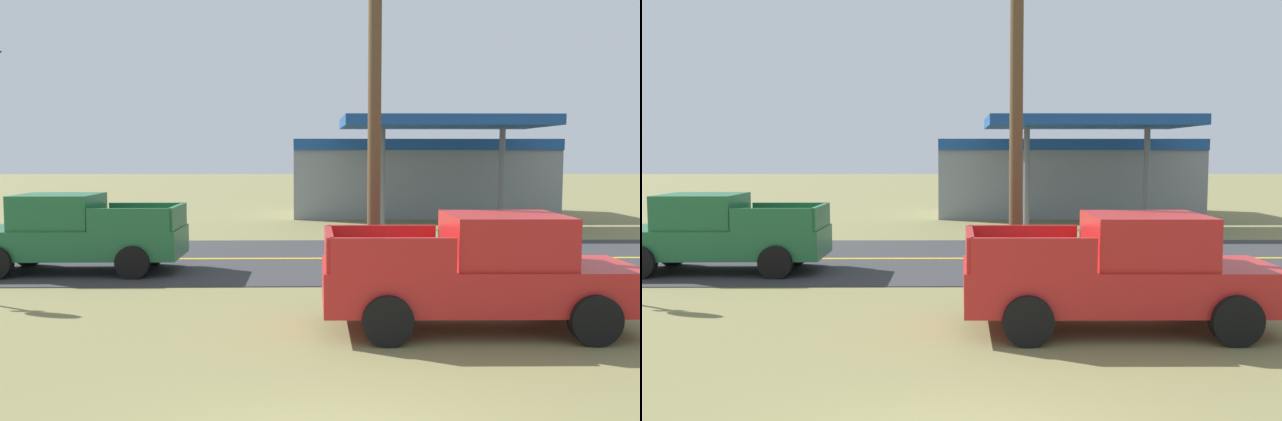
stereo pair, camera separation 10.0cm
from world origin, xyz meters
TOP-DOWN VIEW (x-y plane):
  - road_asphalt at (0.00, 13.00)m, footprint 140.00×8.00m
  - road_centre_line at (0.00, 13.00)m, footprint 126.00×0.20m
  - utility_pole at (1.04, 7.31)m, footprint 2.06×0.26m
  - gas_station at (5.10, 26.83)m, footprint 12.00×11.50m
  - pickup_red_parked_on_lawn at (2.67, 5.34)m, footprint 5.21×2.26m
  - pickup_green_on_road at (-6.07, 11.00)m, footprint 5.20×2.24m

SIDE VIEW (x-z plane):
  - road_asphalt at x=0.00m, z-range 0.00..0.02m
  - road_centre_line at x=0.00m, z-range 0.02..0.03m
  - pickup_red_parked_on_lawn at x=2.67m, z-range -0.02..1.94m
  - pickup_green_on_road at x=-6.07m, z-range -0.02..1.94m
  - gas_station at x=5.10m, z-range -0.26..4.14m
  - utility_pole at x=1.04m, z-range 0.33..9.78m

